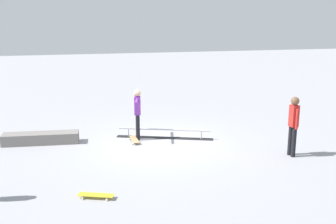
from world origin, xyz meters
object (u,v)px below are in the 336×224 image
at_px(skater_main, 138,111).
at_px(bystander_red_shirt, 293,123).
at_px(skateboard_main, 134,139).
at_px(loose_skateboard_yellow, 96,195).
at_px(grind_rail, 164,134).
at_px(skate_ledge, 41,138).

distance_m(skater_main, bystander_red_shirt, 4.79).
height_order(skateboard_main, bystander_red_shirt, bystander_red_shirt).
height_order(skateboard_main, loose_skateboard_yellow, same).
height_order(grind_rail, skate_ledge, skate_ledge).
relative_size(skate_ledge, skateboard_main, 2.89).
bearing_deg(skateboard_main, skater_main, -36.27).
bearing_deg(loose_skateboard_yellow, skateboard_main, 89.64).
height_order(skate_ledge, skater_main, skater_main).
bearing_deg(skate_ledge, skater_main, 174.77).
relative_size(skater_main, bystander_red_shirt, 0.95).
bearing_deg(grind_rail, skate_ledge, 15.12).
xyz_separation_m(grind_rail, skate_ledge, (3.92, -0.34, 0.04)).
height_order(bystander_red_shirt, loose_skateboard_yellow, bystander_red_shirt).
bearing_deg(skater_main, grind_rail, 98.78).
distance_m(grind_rail, loose_skateboard_yellow, 4.72).
xyz_separation_m(skate_ledge, loose_skateboard_yellow, (-1.44, 4.35, -0.10)).
bearing_deg(skate_ledge, grind_rail, 175.09).
distance_m(grind_rail, skate_ledge, 3.93).
height_order(skater_main, skateboard_main, skater_main).
xyz_separation_m(skater_main, skateboard_main, (0.15, 0.22, -0.88)).
bearing_deg(bystander_red_shirt, loose_skateboard_yellow, 101.03).
distance_m(skate_ledge, bystander_red_shirt, 7.68).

